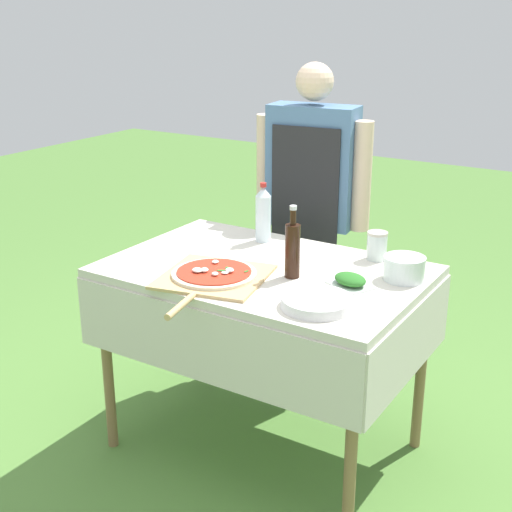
{
  "coord_description": "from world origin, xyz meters",
  "views": [
    {
      "loc": [
        1.36,
        -2.24,
        1.79
      ],
      "look_at": [
        -0.04,
        0.0,
        0.85
      ],
      "focal_mm": 50.0,
      "sensor_mm": 36.0,
      "label": 1
    }
  ],
  "objects_px": {
    "sauce_jar": "(377,247)",
    "prep_table": "(265,290)",
    "pizza_on_peel": "(213,276)",
    "herb_container": "(350,280)",
    "mixing_tub": "(404,268)",
    "person_cook": "(311,197)",
    "oil_bottle": "(292,249)",
    "water_bottle": "(263,214)",
    "plate_stack": "(317,302)"
  },
  "relations": [
    {
      "from": "pizza_on_peel",
      "to": "sauce_jar",
      "type": "height_order",
      "value": "sauce_jar"
    },
    {
      "from": "herb_container",
      "to": "mixing_tub",
      "type": "relative_size",
      "value": 1.24
    },
    {
      "from": "prep_table",
      "to": "herb_container",
      "type": "relative_size",
      "value": 6.43
    },
    {
      "from": "pizza_on_peel",
      "to": "oil_bottle",
      "type": "distance_m",
      "value": 0.31
    },
    {
      "from": "water_bottle",
      "to": "herb_container",
      "type": "xyz_separation_m",
      "value": [
        0.55,
        -0.28,
        -0.1
      ]
    },
    {
      "from": "person_cook",
      "to": "oil_bottle",
      "type": "xyz_separation_m",
      "value": [
        0.32,
        -0.77,
        0.02
      ]
    },
    {
      "from": "prep_table",
      "to": "herb_container",
      "type": "xyz_separation_m",
      "value": [
        0.37,
        0.0,
        0.12
      ]
    },
    {
      "from": "herb_container",
      "to": "mixing_tub",
      "type": "distance_m",
      "value": 0.22
    },
    {
      "from": "prep_table",
      "to": "sauce_jar",
      "type": "height_order",
      "value": "sauce_jar"
    },
    {
      "from": "person_cook",
      "to": "oil_bottle",
      "type": "bearing_deg",
      "value": 105.92
    },
    {
      "from": "oil_bottle",
      "to": "prep_table",
      "type": "bearing_deg",
      "value": 167.03
    },
    {
      "from": "mixing_tub",
      "to": "plate_stack",
      "type": "distance_m",
      "value": 0.43
    },
    {
      "from": "water_bottle",
      "to": "plate_stack",
      "type": "height_order",
      "value": "water_bottle"
    },
    {
      "from": "oil_bottle",
      "to": "plate_stack",
      "type": "distance_m",
      "value": 0.31
    },
    {
      "from": "prep_table",
      "to": "sauce_jar",
      "type": "bearing_deg",
      "value": 43.89
    },
    {
      "from": "oil_bottle",
      "to": "water_bottle",
      "type": "height_order",
      "value": "oil_bottle"
    },
    {
      "from": "person_cook",
      "to": "oil_bottle",
      "type": "distance_m",
      "value": 0.83
    },
    {
      "from": "pizza_on_peel",
      "to": "sauce_jar",
      "type": "xyz_separation_m",
      "value": [
        0.43,
        0.53,
        0.04
      ]
    },
    {
      "from": "mixing_tub",
      "to": "herb_container",
      "type": "bearing_deg",
      "value": -131.11
    },
    {
      "from": "person_cook",
      "to": "oil_bottle",
      "type": "height_order",
      "value": "person_cook"
    },
    {
      "from": "oil_bottle",
      "to": "herb_container",
      "type": "bearing_deg",
      "value": 8.56
    },
    {
      "from": "sauce_jar",
      "to": "water_bottle",
      "type": "bearing_deg",
      "value": -175.55
    },
    {
      "from": "herb_container",
      "to": "sauce_jar",
      "type": "xyz_separation_m",
      "value": [
        -0.03,
        0.32,
        0.03
      ]
    },
    {
      "from": "oil_bottle",
      "to": "sauce_jar",
      "type": "height_order",
      "value": "oil_bottle"
    },
    {
      "from": "oil_bottle",
      "to": "plate_stack",
      "type": "bearing_deg",
      "value": -43.8
    },
    {
      "from": "water_bottle",
      "to": "herb_container",
      "type": "height_order",
      "value": "water_bottle"
    },
    {
      "from": "person_cook",
      "to": "herb_container",
      "type": "xyz_separation_m",
      "value": [
        0.55,
        -0.73,
        -0.07
      ]
    },
    {
      "from": "herb_container",
      "to": "plate_stack",
      "type": "distance_m",
      "value": 0.24
    },
    {
      "from": "mixing_tub",
      "to": "pizza_on_peel",
      "type": "bearing_deg",
      "value": -148.35
    },
    {
      "from": "water_bottle",
      "to": "sauce_jar",
      "type": "bearing_deg",
      "value": 4.45
    },
    {
      "from": "water_bottle",
      "to": "sauce_jar",
      "type": "xyz_separation_m",
      "value": [
        0.51,
        0.04,
        -0.07
      ]
    },
    {
      "from": "prep_table",
      "to": "plate_stack",
      "type": "bearing_deg",
      "value": -33.76
    },
    {
      "from": "oil_bottle",
      "to": "herb_container",
      "type": "height_order",
      "value": "oil_bottle"
    },
    {
      "from": "mixing_tub",
      "to": "prep_table",
      "type": "bearing_deg",
      "value": -162.01
    },
    {
      "from": "prep_table",
      "to": "mixing_tub",
      "type": "height_order",
      "value": "mixing_tub"
    },
    {
      "from": "mixing_tub",
      "to": "plate_stack",
      "type": "bearing_deg",
      "value": -111.27
    },
    {
      "from": "prep_table",
      "to": "sauce_jar",
      "type": "xyz_separation_m",
      "value": [
        0.33,
        0.32,
        0.14
      ]
    },
    {
      "from": "mixing_tub",
      "to": "plate_stack",
      "type": "relative_size",
      "value": 0.62
    },
    {
      "from": "prep_table",
      "to": "mixing_tub",
      "type": "xyz_separation_m",
      "value": [
        0.51,
        0.17,
        0.14
      ]
    },
    {
      "from": "person_cook",
      "to": "sauce_jar",
      "type": "relative_size",
      "value": 13.35
    },
    {
      "from": "pizza_on_peel",
      "to": "water_bottle",
      "type": "xyz_separation_m",
      "value": [
        -0.08,
        0.49,
        0.11
      ]
    },
    {
      "from": "person_cook",
      "to": "herb_container",
      "type": "height_order",
      "value": "person_cook"
    },
    {
      "from": "oil_bottle",
      "to": "mixing_tub",
      "type": "relative_size",
      "value": 1.8
    },
    {
      "from": "prep_table",
      "to": "mixing_tub",
      "type": "relative_size",
      "value": 7.95
    },
    {
      "from": "prep_table",
      "to": "water_bottle",
      "type": "height_order",
      "value": "water_bottle"
    },
    {
      "from": "herb_container",
      "to": "mixing_tub",
      "type": "xyz_separation_m",
      "value": [
        0.14,
        0.16,
        0.02
      ]
    },
    {
      "from": "pizza_on_peel",
      "to": "herb_container",
      "type": "distance_m",
      "value": 0.51
    },
    {
      "from": "sauce_jar",
      "to": "prep_table",
      "type": "bearing_deg",
      "value": -136.11
    },
    {
      "from": "person_cook",
      "to": "sauce_jar",
      "type": "xyz_separation_m",
      "value": [
        0.52,
        -0.41,
        -0.04
      ]
    },
    {
      "from": "sauce_jar",
      "to": "pizza_on_peel",
      "type": "bearing_deg",
      "value": -129.2
    }
  ]
}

